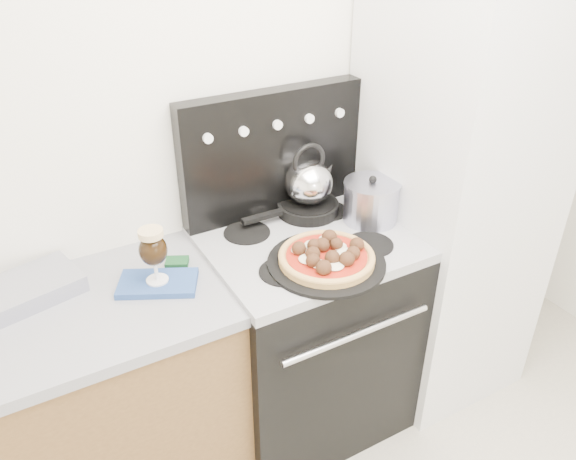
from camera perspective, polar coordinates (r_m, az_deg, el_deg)
room_shell at (r=1.34m, az=18.98°, el=-6.93°), size 3.52×3.01×2.52m
base_cabinet at (r=2.25m, az=-25.13°, el=-18.70°), size 1.45×0.60×0.86m
stove_body at (r=2.41m, az=1.75°, el=-10.68°), size 0.76×0.65×0.88m
cooktop at (r=2.14m, az=1.94°, el=-1.37°), size 0.76×0.65×0.04m
backguard at (r=2.22m, az=-1.62°, el=7.84°), size 0.76×0.08×0.50m
fridge at (r=2.49m, az=16.25°, el=3.58°), size 0.64×0.68×1.90m
foil_sheet at (r=2.04m, az=-24.57°, el=-5.30°), size 0.33×0.28×0.06m
oven_mitt at (r=1.95m, az=-13.08°, el=-5.30°), size 0.30×0.25×0.02m
beer_glass at (r=1.89m, az=-13.47°, el=-2.54°), size 0.11×0.11×0.20m
pizza_pan at (r=1.98m, az=3.92°, el=-3.33°), size 0.43×0.43×0.01m
pizza at (r=1.96m, az=3.95°, el=-2.59°), size 0.36×0.36×0.05m
skillet at (r=2.29m, az=2.05°, el=2.28°), size 0.25×0.25×0.04m
tea_kettle at (r=2.23m, az=2.11°, el=5.21°), size 0.22×0.22×0.21m
stock_pot at (r=2.24m, az=8.42°, el=2.79°), size 0.25×0.25×0.16m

